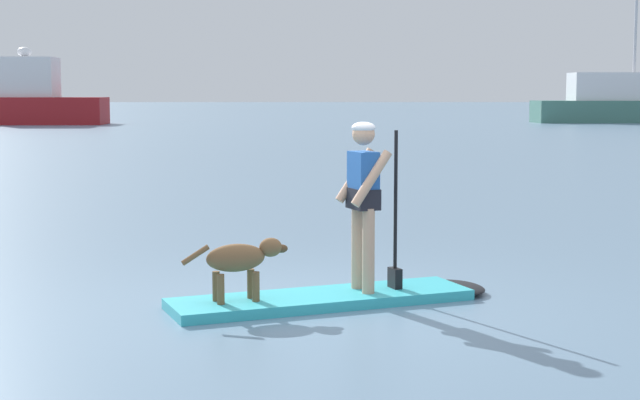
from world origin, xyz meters
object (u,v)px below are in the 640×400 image
Objects in this scene: moored_boat_starboard at (33,99)px; person_paddler at (365,193)px; paddleboard at (343,297)px; dog at (241,260)px; moored_boat_outer at (620,104)px.

person_paddler is at bearing -71.01° from moored_boat_starboard.
paddleboard is 1.03m from person_paddler.
moored_boat_starboard reaches higher than dog.
paddleboard is 0.27× the size of moored_boat_outer.
paddleboard is at bearing -110.27° from moored_boat_outer.
paddleboard is 0.37× the size of moored_boat_starboard.
dog is at bearing -111.00° from moored_boat_outer.
moored_boat_outer is (20.62, 56.33, 0.22)m from person_paddler.
moored_boat_outer is (20.83, 56.41, 1.22)m from paddleboard.
moored_boat_outer is at bearing 69.73° from paddleboard.
dog is 60.83m from moored_boat_outer.
person_paddler reaches higher than dog.
moored_boat_starboard is (-18.26, 53.06, 0.54)m from person_paddler.
moored_boat_outer reaches higher than dog.
person_paddler is at bearing -110.11° from moored_boat_outer.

